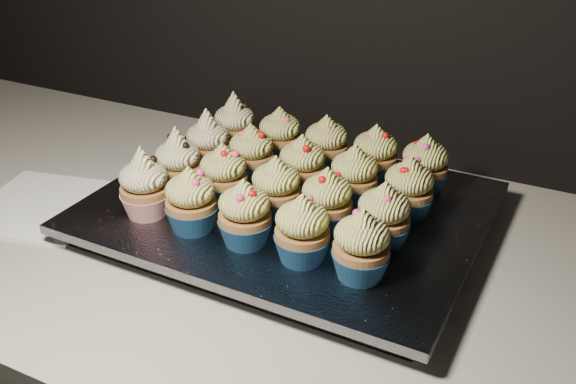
# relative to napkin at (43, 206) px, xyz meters

# --- Properties ---
(worktop) EXTENTS (2.44, 0.64, 0.04)m
(worktop) POSITION_rel_napkin_xyz_m (0.43, 0.07, -0.02)
(worktop) COLOR beige
(worktop) RESTS_ON cabinet
(napkin) EXTENTS (0.21, 0.21, 0.00)m
(napkin) POSITION_rel_napkin_xyz_m (0.00, 0.00, 0.00)
(napkin) COLOR white
(napkin) RESTS_ON worktop
(baking_tray) EXTENTS (0.46, 0.35, 0.02)m
(baking_tray) POSITION_rel_napkin_xyz_m (0.33, 0.11, 0.01)
(baking_tray) COLOR black
(baking_tray) RESTS_ON worktop
(foil_lining) EXTENTS (0.50, 0.39, 0.01)m
(foil_lining) POSITION_rel_napkin_xyz_m (0.33, 0.11, 0.03)
(foil_lining) COLOR silver
(foil_lining) RESTS_ON baking_tray
(cupcake_0) EXTENTS (0.06, 0.06, 0.10)m
(cupcake_0) POSITION_rel_napkin_xyz_m (0.18, 0.00, 0.07)
(cupcake_0) COLOR #AD1826
(cupcake_0) RESTS_ON foil_lining
(cupcake_1) EXTENTS (0.06, 0.06, 0.08)m
(cupcake_1) POSITION_rel_napkin_xyz_m (0.25, 0.00, 0.07)
(cupcake_1) COLOR navy
(cupcake_1) RESTS_ON foil_lining
(cupcake_2) EXTENTS (0.06, 0.06, 0.08)m
(cupcake_2) POSITION_rel_napkin_xyz_m (0.33, 0.00, 0.07)
(cupcake_2) COLOR navy
(cupcake_2) RESTS_ON foil_lining
(cupcake_3) EXTENTS (0.06, 0.06, 0.08)m
(cupcake_3) POSITION_rel_napkin_xyz_m (0.40, 0.00, 0.07)
(cupcake_3) COLOR navy
(cupcake_3) RESTS_ON foil_lining
(cupcake_4) EXTENTS (0.06, 0.06, 0.08)m
(cupcake_4) POSITION_rel_napkin_xyz_m (0.47, -0.00, 0.07)
(cupcake_4) COLOR navy
(cupcake_4) RESTS_ON foil_lining
(cupcake_5) EXTENTS (0.06, 0.06, 0.10)m
(cupcake_5) POSITION_rel_napkin_xyz_m (0.18, 0.07, 0.07)
(cupcake_5) COLOR #AD1826
(cupcake_5) RESTS_ON foil_lining
(cupcake_6) EXTENTS (0.06, 0.06, 0.08)m
(cupcake_6) POSITION_rel_napkin_xyz_m (0.25, 0.08, 0.07)
(cupcake_6) COLOR navy
(cupcake_6) RESTS_ON foil_lining
(cupcake_7) EXTENTS (0.06, 0.06, 0.08)m
(cupcake_7) POSITION_rel_napkin_xyz_m (0.33, 0.07, 0.07)
(cupcake_7) COLOR navy
(cupcake_7) RESTS_ON foil_lining
(cupcake_8) EXTENTS (0.06, 0.06, 0.08)m
(cupcake_8) POSITION_rel_napkin_xyz_m (0.40, 0.07, 0.07)
(cupcake_8) COLOR navy
(cupcake_8) RESTS_ON foil_lining
(cupcake_9) EXTENTS (0.06, 0.06, 0.08)m
(cupcake_9) POSITION_rel_napkin_xyz_m (0.47, 0.07, 0.07)
(cupcake_9) COLOR navy
(cupcake_9) RESTS_ON foil_lining
(cupcake_10) EXTENTS (0.06, 0.06, 0.10)m
(cupcake_10) POSITION_rel_napkin_xyz_m (0.18, 0.15, 0.07)
(cupcake_10) COLOR #AD1826
(cupcake_10) RESTS_ON foil_lining
(cupcake_11) EXTENTS (0.06, 0.06, 0.08)m
(cupcake_11) POSITION_rel_napkin_xyz_m (0.25, 0.15, 0.07)
(cupcake_11) COLOR navy
(cupcake_11) RESTS_ON foil_lining
(cupcake_12) EXTENTS (0.06, 0.06, 0.08)m
(cupcake_12) POSITION_rel_napkin_xyz_m (0.33, 0.15, 0.07)
(cupcake_12) COLOR navy
(cupcake_12) RESTS_ON foil_lining
(cupcake_13) EXTENTS (0.06, 0.06, 0.08)m
(cupcake_13) POSITION_rel_napkin_xyz_m (0.40, 0.15, 0.07)
(cupcake_13) COLOR navy
(cupcake_13) RESTS_ON foil_lining
(cupcake_14) EXTENTS (0.06, 0.06, 0.08)m
(cupcake_14) POSITION_rel_napkin_xyz_m (0.48, 0.15, 0.07)
(cupcake_14) COLOR navy
(cupcake_14) RESTS_ON foil_lining
(cupcake_15) EXTENTS (0.06, 0.06, 0.10)m
(cupcake_15) POSITION_rel_napkin_xyz_m (0.18, 0.22, 0.07)
(cupcake_15) COLOR #AD1826
(cupcake_15) RESTS_ON foil_lining
(cupcake_16) EXTENTS (0.06, 0.06, 0.08)m
(cupcake_16) POSITION_rel_napkin_xyz_m (0.26, 0.22, 0.07)
(cupcake_16) COLOR navy
(cupcake_16) RESTS_ON foil_lining
(cupcake_17) EXTENTS (0.06, 0.06, 0.08)m
(cupcake_17) POSITION_rel_napkin_xyz_m (0.33, 0.22, 0.07)
(cupcake_17) COLOR navy
(cupcake_17) RESTS_ON foil_lining
(cupcake_18) EXTENTS (0.06, 0.06, 0.08)m
(cupcake_18) POSITION_rel_napkin_xyz_m (0.41, 0.22, 0.07)
(cupcake_18) COLOR navy
(cupcake_18) RESTS_ON foil_lining
(cupcake_19) EXTENTS (0.06, 0.06, 0.08)m
(cupcake_19) POSITION_rel_napkin_xyz_m (0.48, 0.22, 0.07)
(cupcake_19) COLOR navy
(cupcake_19) RESTS_ON foil_lining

